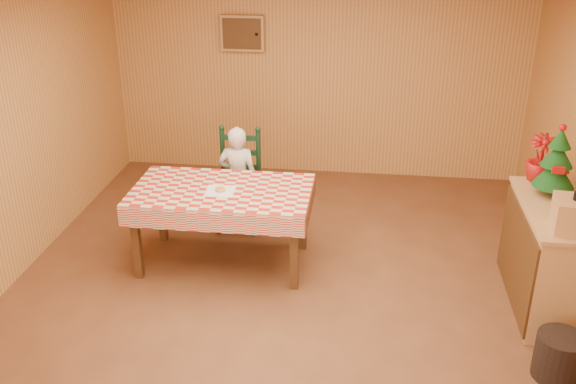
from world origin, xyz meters
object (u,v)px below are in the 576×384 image
Objects in this scene: ladder_chair at (239,182)px; storage_bin at (559,357)px; shelf_unit at (547,257)px; crate at (575,215)px; dining_table at (222,197)px; christmas_tree at (556,163)px; seated_child at (238,179)px.

storage_bin is (2.76, -2.09, -0.33)m from ladder_chair.
storage_bin is (-0.09, -0.94, -0.29)m from shelf_unit.
shelf_unit is 0.71m from crate.
ladder_chair is (-0.00, 0.79, -0.18)m from dining_table.
storage_bin is (-0.10, -1.19, -1.04)m from christmas_tree.
storage_bin is at bearing -37.10° from ladder_chair.
shelf_unit is at bearing -21.88° from ladder_chair.
ladder_chair is at bearing 158.12° from shelf_unit.
ladder_chair is 0.96× the size of seated_child.
seated_child is at bearing 90.00° from dining_table.
crate reaches higher than seated_child.
christmas_tree is at bearing -2.16° from dining_table.
seated_child is (0.00, -0.06, 0.06)m from ladder_chair.
seated_child reaches higher than dining_table.
crate reaches higher than ladder_chair.
seated_child is 1.81× the size of christmas_tree.
shelf_unit is (2.85, -1.14, -0.04)m from ladder_chair.
shelf_unit is at bearing 159.12° from seated_child.
crate is 0.48× the size of christmas_tree.
seated_child is (-0.00, 0.73, -0.13)m from dining_table.
shelf_unit is (2.85, -1.09, -0.10)m from seated_child.
ladder_chair is 3.60× the size of crate.
shelf_unit is 0.79m from christmas_tree.
christmas_tree is 1.58m from storage_bin.
seated_child is at bearing -90.00° from ladder_chair.
ladder_chair is 3.48m from storage_bin.
ladder_chair is at bearing 151.62° from crate.
shelf_unit is at bearing -91.98° from christmas_tree.
dining_table is 1.47× the size of seated_child.
seated_child is at bearing 159.12° from shelf_unit.
seated_child reaches higher than ladder_chair.
dining_table is at bearing 177.84° from christmas_tree.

